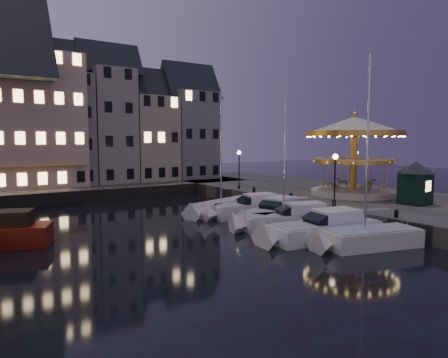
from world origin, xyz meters
TOP-DOWN VIEW (x-y plane):
  - ground at (0.00, 0.00)m, footprint 160.00×160.00m
  - quay_east at (14.00, 6.00)m, footprint 16.00×56.00m
  - quay_north at (-8.00, 28.00)m, footprint 44.00×12.00m
  - quaywall_e at (6.00, 6.00)m, footprint 0.15×44.00m
  - quaywall_n at (-6.00, 22.00)m, footprint 48.00×0.15m
  - streetlamp_b at (7.20, 1.00)m, footprint 0.44×0.44m
  - streetlamp_c at (7.20, 14.50)m, footprint 0.44×0.44m
  - streetlamp_d at (18.50, 8.00)m, footprint 0.44×0.44m
  - bollard_a at (6.60, -5.00)m, footprint 0.30×0.30m
  - bollard_b at (6.60, 0.50)m, footprint 0.30×0.30m
  - bollard_c at (6.60, 5.50)m, footprint 0.30×0.30m
  - bollard_d at (6.60, 11.00)m, footprint 0.30×0.30m
  - townhouse_nb at (-14.05, 30.00)m, footprint 6.16×8.00m
  - townhouse_nc at (-8.00, 30.00)m, footprint 6.82×8.00m
  - townhouse_nd at (-2.25, 30.00)m, footprint 5.50×8.00m
  - townhouse_ne at (3.20, 30.00)m, footprint 6.16×8.00m
  - townhouse_nf at (9.25, 30.00)m, footprint 6.82×8.00m
  - hotel_corner at (-14.00, 30.00)m, footprint 17.60×9.00m
  - motorboat_a at (2.24, -5.81)m, footprint 7.06×3.82m
  - motorboat_b at (1.45, -2.94)m, footprint 8.86×3.60m
  - motorboat_c at (1.83, 0.59)m, footprint 8.34×4.64m
  - motorboat_d at (2.33, 3.03)m, footprint 7.70×4.60m
  - motorboat_e at (2.25, 6.21)m, footprint 7.91×3.31m
  - motorboat_f at (1.23, 8.66)m, footprint 8.38×4.57m
  - carousel at (13.46, 4.25)m, footprint 9.14×9.14m
  - ticket_kiosk at (13.14, -2.33)m, footprint 3.42×3.42m

SIDE VIEW (x-z plane):
  - ground at x=0.00m, z-range 0.00..0.00m
  - motorboat_f at x=1.23m, z-range -5.09..6.15m
  - motorboat_a at x=2.24m, z-range -5.30..6.37m
  - motorboat_d at x=2.33m, z-range -0.43..1.72m
  - motorboat_e at x=2.25m, z-range -0.43..1.72m
  - motorboat_b at x=1.45m, z-range -0.43..1.72m
  - quay_east at x=14.00m, z-range 0.00..1.30m
  - quay_north at x=-8.00m, z-range 0.00..1.30m
  - quaywall_e at x=6.00m, z-range 0.00..1.30m
  - quaywall_n at x=-6.00m, z-range 0.00..1.30m
  - motorboat_c at x=1.83m, z-range -4.93..6.28m
  - bollard_a at x=6.60m, z-range 1.32..1.89m
  - bollard_b at x=6.60m, z-range 1.32..1.89m
  - bollard_c at x=6.60m, z-range 1.32..1.89m
  - bollard_d at x=6.60m, z-range 1.32..1.89m
  - ticket_kiosk at x=13.14m, z-range 1.68..5.69m
  - streetlamp_b at x=7.20m, z-range 1.93..6.10m
  - streetlamp_c at x=7.20m, z-range 1.93..6.10m
  - streetlamp_d at x=18.50m, z-range 1.93..6.10m
  - carousel at x=13.46m, z-range 2.57..10.57m
  - townhouse_ne at x=3.20m, z-range 1.38..14.18m
  - townhouse_nb at x=-14.05m, z-range 1.38..15.18m
  - townhouse_nf at x=9.25m, z-range 1.38..15.18m
  - townhouse_nc at x=-8.00m, z-range 1.38..16.18m
  - townhouse_nd at x=-2.25m, z-range 1.38..17.18m
  - hotel_corner at x=-14.00m, z-range 1.38..18.18m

